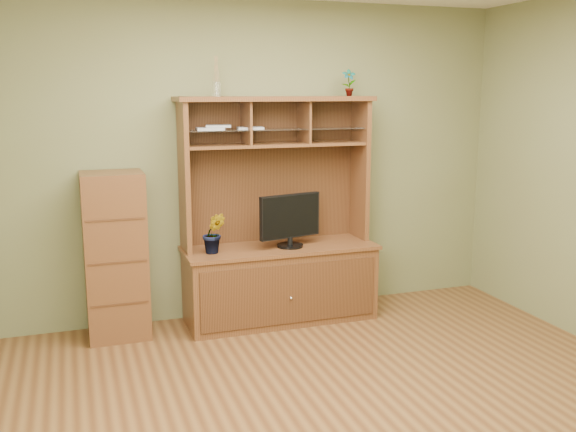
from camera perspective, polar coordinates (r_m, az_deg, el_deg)
name	(u,v)px	position (r m, az deg, el deg)	size (l,w,h in m)	color
room	(354,196)	(3.71, 5.88, 1.80)	(4.54, 4.04, 2.74)	#4F2E16
media_hutch	(279,260)	(5.50, -0.81, -3.92)	(1.66, 0.61, 1.90)	#482A14
monitor	(290,219)	(5.36, 0.19, -0.30)	(0.56, 0.22, 0.45)	black
orchid_plant	(214,233)	(5.20, -6.60, -1.51)	(0.18, 0.15, 0.33)	#32561D
top_plant	(349,82)	(5.62, 5.43, 11.73)	(0.12, 0.08, 0.23)	#426C25
reed_diffuser	(216,81)	(5.25, -6.38, 11.88)	(0.06, 0.06, 0.32)	silver
magazines	(226,128)	(5.28, -5.55, 7.82)	(0.57, 0.20, 0.04)	#B3B3B8
side_cabinet	(116,256)	(5.25, -15.08, -3.43)	(0.47, 0.43, 1.33)	#482A14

